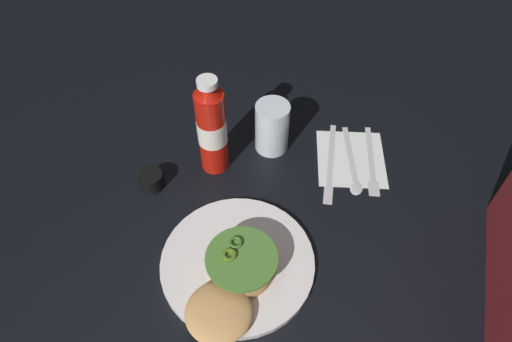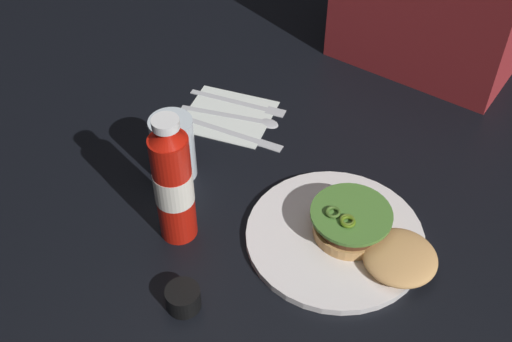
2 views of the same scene
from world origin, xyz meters
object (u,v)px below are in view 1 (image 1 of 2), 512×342
object	(u,v)px
ketchup_bottle	(212,129)
water_glass	(272,127)
napkin	(351,158)
butter_knife	(330,166)
dinner_plate	(238,262)
fork_utensil	(372,165)
spoon_utensil	(353,168)
burger_sandwich	(233,281)
condiment_cup	(151,180)

from	to	relation	value
ketchup_bottle	water_glass	xyz separation A→B (m)	(-0.09, 0.10, -0.05)
napkin	butter_knife	world-z (taller)	butter_knife
ketchup_bottle	water_glass	world-z (taller)	ketchup_bottle
dinner_plate	napkin	distance (m)	0.34
fork_utensil	spoon_utensil	bearing A→B (deg)	-60.00
dinner_plate	water_glass	distance (m)	0.30
burger_sandwich	water_glass	distance (m)	0.34
water_glass	spoon_utensil	size ratio (longest dim) A/B	0.63
napkin	spoon_utensil	size ratio (longest dim) A/B	0.86
water_glass	fork_utensil	distance (m)	0.22
burger_sandwich	spoon_utensil	bearing A→B (deg)	156.63
water_glass	napkin	xyz separation A→B (m)	(-0.02, 0.17, -0.06)
napkin	fork_utensil	bearing A→B (deg)	80.93
fork_utensil	butter_knife	bearing A→B (deg)	-69.16
burger_sandwich	butter_knife	bearing A→B (deg)	163.15
ketchup_bottle	fork_utensil	distance (m)	0.34
spoon_utensil	butter_knife	bearing A→B (deg)	-77.10
burger_sandwich	spoon_utensil	distance (m)	0.36
water_glass	spoon_utensil	world-z (taller)	water_glass
dinner_plate	burger_sandwich	size ratio (longest dim) A/B	1.34
napkin	ketchup_bottle	bearing A→B (deg)	-68.51
napkin	fork_utensil	distance (m)	0.05
dinner_plate	water_glass	world-z (taller)	water_glass
condiment_cup	butter_knife	xyz separation A→B (m)	(-0.16, 0.33, -0.01)
condiment_cup	napkin	xyz separation A→B (m)	(-0.20, 0.37, -0.02)
condiment_cup	fork_utensil	distance (m)	0.45
napkin	butter_knife	bearing A→B (deg)	-43.47
water_glass	napkin	size ratio (longest dim) A/B	0.73
ketchup_bottle	condiment_cup	size ratio (longest dim) A/B	4.57
dinner_plate	fork_utensil	xyz separation A→B (m)	(-0.30, 0.19, -0.00)
condiment_cup	spoon_utensil	world-z (taller)	condiment_cup
butter_knife	spoon_utensil	bearing A→B (deg)	102.90
dinner_plate	water_glass	size ratio (longest dim) A/B	2.38
spoon_utensil	napkin	bearing A→B (deg)	-160.54
spoon_utensil	fork_utensil	xyz separation A→B (m)	(-0.02, 0.04, 0.00)
dinner_plate	spoon_utensil	bearing A→B (deg)	151.62
condiment_cup	fork_utensil	bearing A→B (deg)	114.77
water_glass	fork_utensil	xyz separation A→B (m)	(-0.01, 0.22, -0.05)
condiment_cup	ketchup_bottle	bearing A→B (deg)	132.66
butter_knife	dinner_plate	bearing A→B (deg)	-21.43
dinner_plate	fork_utensil	distance (m)	0.36
dinner_plate	fork_utensil	bearing A→B (deg)	148.18
spoon_utensil	fork_utensil	distance (m)	0.04
water_glass	butter_knife	bearing A→B (deg)	81.51
burger_sandwich	napkin	xyz separation A→B (m)	(-0.36, 0.13, -0.03)
condiment_cup	butter_knife	world-z (taller)	condiment_cup
ketchup_bottle	butter_knife	xyz separation A→B (m)	(-0.07, 0.23, -0.10)
burger_sandwich	spoon_utensil	xyz separation A→B (m)	(-0.33, 0.14, -0.03)
water_glass	butter_knife	size ratio (longest dim) A/B	0.52
burger_sandwich	dinner_plate	bearing A→B (deg)	-168.14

